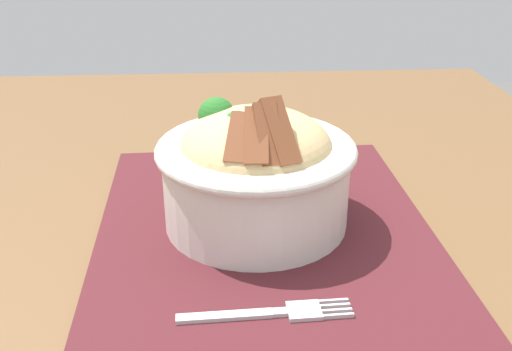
% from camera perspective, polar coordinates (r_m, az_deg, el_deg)
% --- Properties ---
extents(table, '(1.25, 0.90, 0.76)m').
position_cam_1_polar(table, '(0.57, -1.24, -14.85)').
color(table, brown).
rests_on(table, ground_plane).
extents(placemat, '(0.47, 0.33, 0.00)m').
position_cam_1_polar(placemat, '(0.55, 1.25, -7.07)').
color(placemat, '#47191E').
rests_on(placemat, table).
extents(bowl, '(0.19, 0.19, 0.14)m').
position_cam_1_polar(bowl, '(0.56, -0.05, 0.76)').
color(bowl, silver).
rests_on(bowl, placemat).
extents(fork, '(0.02, 0.14, 0.00)m').
position_cam_1_polar(fork, '(0.47, 1.71, -13.01)').
color(fork, '#B9B9B9').
rests_on(fork, placemat).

